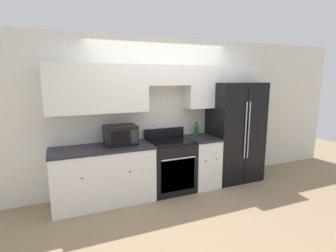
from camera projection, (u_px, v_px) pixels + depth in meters
ground_plane at (175, 197)px, 4.27m from camera, size 12.00×12.00×0.00m
wall_back at (162, 103)px, 4.53m from camera, size 8.00×0.39×2.60m
lower_cabinets_left at (103, 175)px, 4.05m from camera, size 1.54×0.64×0.88m
lower_cabinets_right at (201, 161)px, 4.72m from camera, size 0.50×0.64×0.88m
oven_range at (170, 165)px, 4.48m from camera, size 0.74×0.65×1.04m
refrigerator at (233, 131)px, 4.98m from camera, size 0.95×0.81×1.84m
microwave at (121, 135)px, 4.11m from camera, size 0.50×0.37×0.30m
bottle at (196, 130)px, 4.77m from camera, size 0.07×0.07×0.25m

